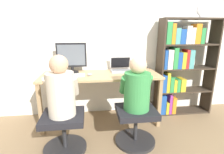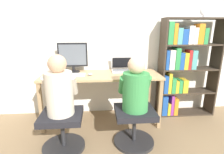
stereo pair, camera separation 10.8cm
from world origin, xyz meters
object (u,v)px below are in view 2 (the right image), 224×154
keyboard (71,75)px  desk_clock (206,9)px  person_at_monitor (59,89)px  office_chair_right (134,124)px  office_chair_left (63,129)px  desktop_monitor (73,57)px  bookshelf (182,66)px  person_at_laptop (136,87)px  laptop (122,68)px

keyboard → desk_clock: 2.15m
keyboard → person_at_monitor: size_ratio=0.59×
person_at_monitor → desk_clock: (2.00, 0.68, 0.91)m
office_chair_right → person_at_monitor: bearing=-178.0°
office_chair_left → person_at_monitor: size_ratio=0.75×
keyboard → desktop_monitor: bearing=88.1°
desktop_monitor → keyboard: bearing=-91.9°
office_chair_left → desk_clock: (2.00, 0.69, 1.41)m
keyboard → bookshelf: bookshelf is taller
person_at_laptop → desk_clock: (1.13, 0.65, 0.93)m
keyboard → person_at_laptop: person_at_laptop is taller
office_chair_right → person_at_laptop: 0.47m
person_at_laptop → desk_clock: bearing=29.9°
keyboard → person_at_monitor: 0.57m
keyboard → desk_clock: size_ratio=1.94×
desk_clock → keyboard: bearing=-176.7°
desktop_monitor → desk_clock: bearing=-2.9°
person_at_monitor → desk_clock: desk_clock is taller
laptop → person_at_laptop: bearing=-86.0°
laptop → desk_clock: size_ratio=1.64×
keyboard → office_chair_left: 0.77m
bookshelf → desk_clock: size_ratio=7.59×
bookshelf → desk_clock: 0.87m
laptop → keyboard: 0.79m
laptop → bookshelf: (0.94, -0.05, 0.03)m
person_at_laptop → keyboard: bearing=146.6°
bookshelf → office_chair_right: bearing=-141.3°
office_chair_right → person_at_laptop: size_ratio=0.79×
person_at_laptop → laptop: bearing=94.0°
desktop_monitor → office_chair_left: (-0.06, -0.79, -0.72)m
laptop → desk_clock: (1.19, -0.11, 0.86)m
person_at_laptop → desktop_monitor: bearing=137.2°
office_chair_left → person_at_laptop: bearing=2.6°
desktop_monitor → desk_clock: size_ratio=2.17×
office_chair_right → desk_clock: 1.92m
office_chair_right → bookshelf: size_ratio=0.32×
person_at_laptop → bookshelf: (0.89, 0.71, 0.09)m
laptop → office_chair_right: (0.05, -0.76, -0.54)m
office_chair_left → keyboard: bearing=85.0°
desk_clock → desktop_monitor: bearing=177.1°
desktop_monitor → person_at_laptop: bearing=-42.8°
desk_clock → office_chair_right: bearing=-150.0°
keyboard → bookshelf: 1.71m
office_chair_right → bookshelf: bearing=38.7°
desktop_monitor → person_at_monitor: size_ratio=0.66×
person_at_monitor → person_at_laptop: 0.87m
person_at_monitor → person_at_laptop: size_ratio=1.06×
bookshelf → keyboard: bearing=-174.3°
office_chair_left → person_at_monitor: 0.49m
office_chair_left → bookshelf: (1.75, 0.75, 0.57)m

